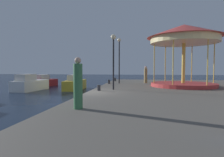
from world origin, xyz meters
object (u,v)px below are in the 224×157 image
(motorboat_yellow, at_px, (75,84))
(motorboat_white, at_px, (30,84))
(motorboat_red, at_px, (43,82))
(bollard_north, at_px, (115,79))
(person_near_carousel, at_px, (146,75))
(person_mid_promenade, at_px, (78,85))
(lamp_post_mid_promenade, at_px, (119,53))
(bollard_center, at_px, (109,82))
(carousel, at_px, (184,41))
(lamp_post_near_edge, at_px, (113,52))
(bollard_south, at_px, (99,88))

(motorboat_yellow, distance_m, motorboat_white, 4.67)
(motorboat_yellow, height_order, motorboat_red, motorboat_yellow)
(motorboat_yellow, bearing_deg, bollard_north, 34.40)
(motorboat_white, bearing_deg, person_near_carousel, 8.32)
(motorboat_yellow, relative_size, person_mid_promenade, 2.24)
(motorboat_yellow, height_order, lamp_post_mid_promenade, lamp_post_mid_promenade)
(motorboat_yellow, relative_size, bollard_center, 10.93)
(motorboat_white, relative_size, bollard_north, 10.48)
(motorboat_white, distance_m, bollard_center, 8.41)
(carousel, height_order, lamp_post_mid_promenade, carousel)
(motorboat_yellow, xyz_separation_m, lamp_post_near_edge, (5.15, -6.50, 2.90))
(motorboat_white, distance_m, carousel, 15.71)
(motorboat_red, height_order, lamp_post_mid_promenade, lamp_post_mid_promenade)
(carousel, bearing_deg, motorboat_red, 158.71)
(motorboat_red, relative_size, bollard_north, 10.67)
(motorboat_white, xyz_separation_m, bollard_center, (8.40, 0.28, 0.32))
(lamp_post_near_edge, relative_size, person_near_carousel, 2.24)
(motorboat_yellow, bearing_deg, lamp_post_near_edge, -51.59)
(motorboat_red, bearing_deg, carousel, -21.29)
(motorboat_red, distance_m, lamp_post_mid_promenade, 11.48)
(motorboat_red, xyz_separation_m, bollard_north, (9.46, -0.18, 0.41))
(motorboat_white, bearing_deg, bollard_center, 1.89)
(bollard_center, height_order, person_mid_promenade, person_mid_promenade)
(lamp_post_near_edge, relative_size, bollard_center, 9.91)
(lamp_post_mid_promenade, bearing_deg, bollard_center, -150.16)
(motorboat_red, height_order, person_near_carousel, person_near_carousel)
(motorboat_white, xyz_separation_m, lamp_post_mid_promenade, (9.36, 0.83, 3.23))
(motorboat_white, distance_m, lamp_post_near_edge, 11.10)
(bollard_north, xyz_separation_m, person_mid_promenade, (0.61, -15.98, 0.72))
(lamp_post_near_edge, distance_m, bollard_south, 2.81)
(motorboat_white, xyz_separation_m, person_mid_promenade, (9.10, -11.57, 1.04))
(motorboat_yellow, relative_size, lamp_post_near_edge, 1.10)
(motorboat_yellow, bearing_deg, lamp_post_mid_promenade, -8.80)
(bollard_center, bearing_deg, bollard_north, 88.72)
(motorboat_white, bearing_deg, lamp_post_near_edge, -27.17)
(person_mid_promenade, bearing_deg, motorboat_yellow, 109.67)
(person_mid_promenade, bearing_deg, bollard_north, 92.17)
(lamp_post_near_edge, bearing_deg, bollard_north, 96.44)
(bollard_north, distance_m, bollard_south, 10.07)
(carousel, height_order, lamp_post_near_edge, carousel)
(carousel, relative_size, lamp_post_near_edge, 1.55)
(carousel, bearing_deg, motorboat_yellow, 163.00)
(bollard_south, height_order, person_mid_promenade, person_mid_promenade)
(motorboat_red, relative_size, person_near_carousel, 2.41)
(motorboat_white, height_order, lamp_post_mid_promenade, lamp_post_mid_promenade)
(motorboat_red, bearing_deg, person_near_carousel, -12.20)
(motorboat_white, xyz_separation_m, bollard_north, (8.49, 4.41, 0.32))
(person_mid_promenade, bearing_deg, person_near_carousel, 77.43)
(lamp_post_mid_promenade, bearing_deg, bollard_south, -96.47)
(person_near_carousel, bearing_deg, bollard_south, -114.87)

